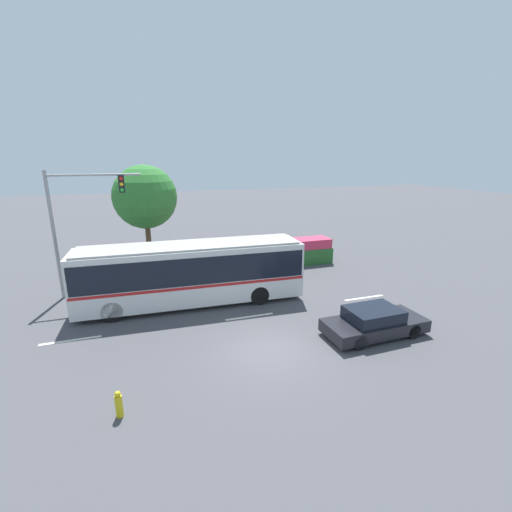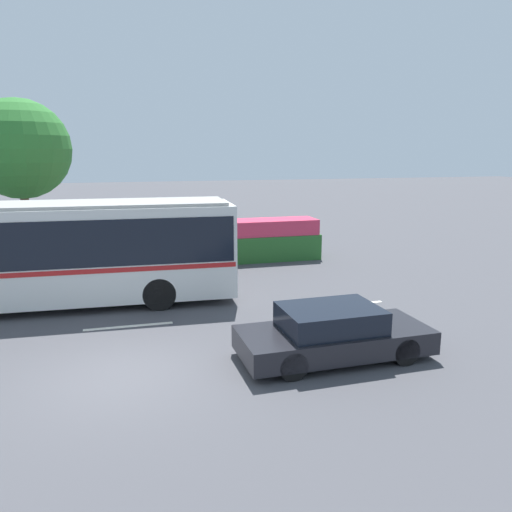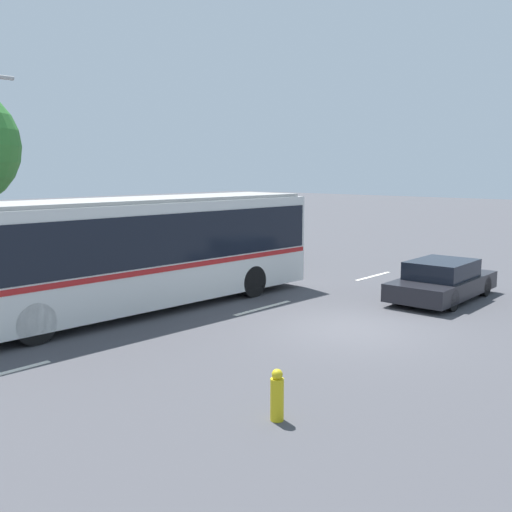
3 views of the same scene
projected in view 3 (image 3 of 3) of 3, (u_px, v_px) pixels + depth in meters
ground_plane at (349, 328)px, 14.97m from camera, size 140.00×140.00×0.00m
city_bus at (144, 246)px, 16.84m from camera, size 11.53×2.99×3.21m
sedan_foreground at (442, 281)px, 18.21m from camera, size 4.49×1.98×1.24m
flowering_hedge at (185, 245)px, 24.50m from camera, size 9.80×1.58×1.78m
fire_hydrant at (277, 396)px, 9.42m from camera, size 0.22×0.22×0.86m
lane_stripe_mid at (373, 276)px, 22.26m from camera, size 2.40×0.16×0.01m
lane_stripe_far at (263, 308)px, 17.15m from camera, size 2.40×0.16×0.01m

